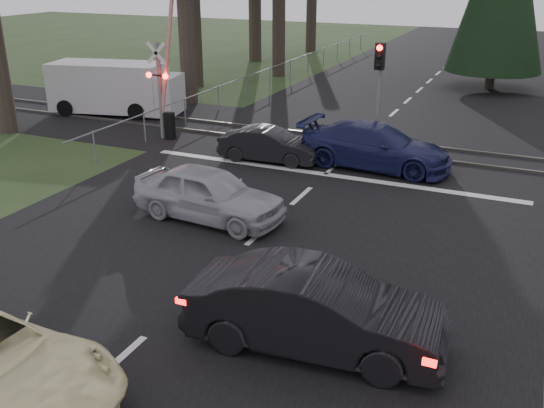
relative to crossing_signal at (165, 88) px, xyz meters
The scene contains 14 objects.
ground 12.37m from the crossing_signal, 53.38° to the right, with size 120.00×120.00×0.00m, color #283B1B.
road 7.56m from the crossing_signal, ahead, with size 14.00×100.00×0.01m, color black.
rail_corridor 7.88m from the crossing_signal, 16.92° to the left, with size 120.00×8.00×0.01m, color black.
stop_line 7.72m from the crossing_signal, 12.30° to the right, with size 13.00×0.35×0.00m, color silver.
rail_near 7.68m from the crossing_signal, 11.00° to the left, with size 120.00×0.12×0.10m, color #59544C.
rail_far 8.13m from the crossing_signal, 22.50° to the left, with size 120.00×0.12×0.10m, color #59544C.
crossing_signal is the anchor object (origin of this frame).
traffic_signal_center 8.36m from the crossing_signal, ahead, with size 0.32×0.48×4.10m.
fence_left 12.89m from the crossing_signal, 92.37° to the left, with size 0.10×36.00×1.20m, color slate, non-canonical shape.
dark_hatchback 15.11m from the crossing_signal, 46.62° to the right, with size 1.65×4.74×1.56m, color black.
silver_car 8.63m from the crossing_signal, 49.12° to the right, with size 1.75×4.34×1.48m, color #A5A7AD.
blue_sedan 8.66m from the crossing_signal, ahead, with size 2.13×5.23×1.52m, color #181C4A.
dark_car_far 5.25m from the crossing_signal, 11.23° to the right, with size 1.25×3.59×1.18m, color black.
white_van 5.42m from the crossing_signal, 147.52° to the left, with size 6.31×3.37×2.34m.
Camera 1 is at (6.20, -10.12, 6.65)m, focal length 40.00 mm.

